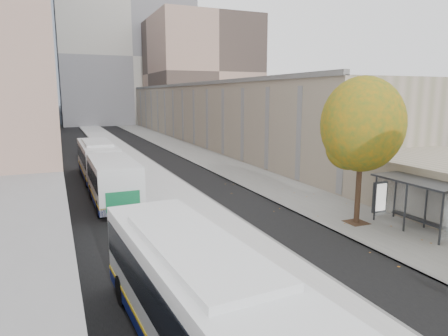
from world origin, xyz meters
TOP-DOWN VIEW (x-y plane):
  - bus_platform at (-3.88, 35.00)m, footprint 4.25×150.00m
  - sidewalk at (4.12, 35.00)m, footprint 4.75×150.00m
  - building_tan at (15.50, 64.00)m, footprint 18.00×92.00m
  - building_far_block at (6.00, 96.00)m, footprint 30.00×18.00m
  - bus_shelter at (5.69, 10.96)m, footprint 1.90×4.40m
  - tree_c at (3.60, 13.00)m, footprint 4.20×4.20m
  - bus_far at (-7.67, 26.90)m, footprint 2.60×17.15m
  - distant_car at (-7.28, 43.27)m, footprint 2.17×4.44m

SIDE VIEW (x-z plane):
  - sidewalk at x=4.12m, z-range 0.00..0.08m
  - bus_platform at x=-3.88m, z-range 0.00..0.15m
  - distant_car at x=-7.28m, z-range 0.00..1.46m
  - bus_far at x=-7.67m, z-range 0.13..2.99m
  - bus_shelter at x=5.69m, z-range 0.92..3.45m
  - building_tan at x=15.50m, z-range 0.00..8.00m
  - tree_c at x=3.60m, z-range 1.61..8.89m
  - building_far_block at x=6.00m, z-range 0.00..30.00m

